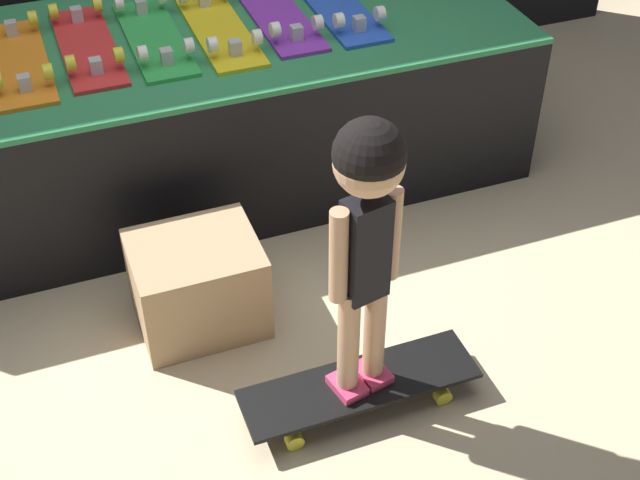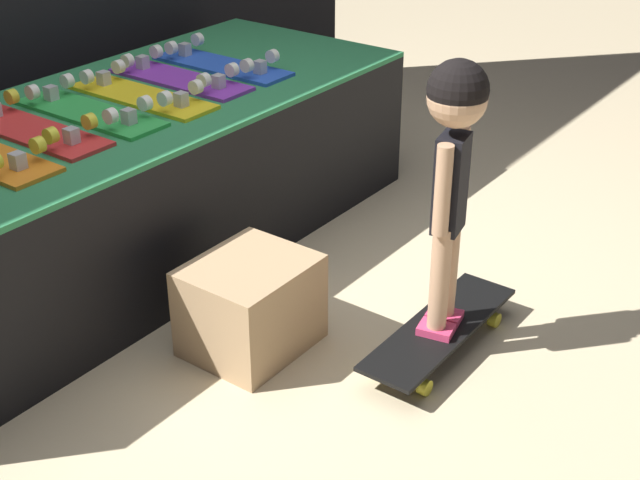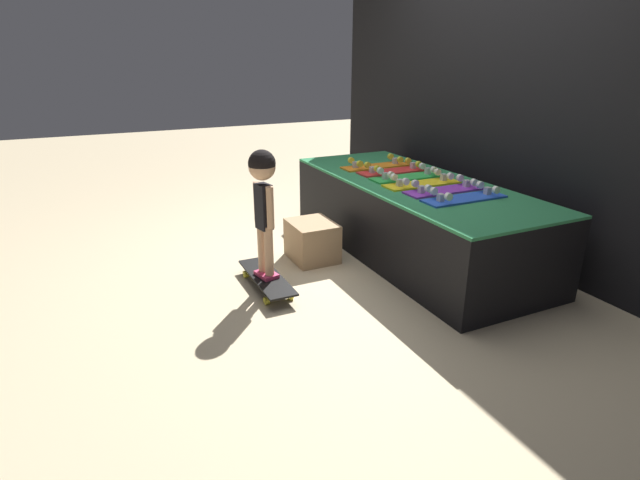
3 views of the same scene
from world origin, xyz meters
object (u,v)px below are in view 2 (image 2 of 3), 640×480
skateboard_on_floor (440,330)px  storage_box (251,306)px  skateboard_red_on_rack (32,128)px  skateboard_purple_on_rack (180,77)px  skateboard_green_on_rack (89,110)px  child (454,148)px  skateboard_yellow_on_rack (142,94)px  skateboard_blue_on_rack (222,63)px

skateboard_on_floor → storage_box: size_ratio=1.78×
skateboard_red_on_rack → skateboard_purple_on_rack: 0.70m
skateboard_green_on_rack → child: size_ratio=0.70×
skateboard_red_on_rack → skateboard_yellow_on_rack: bearing=-4.6°
skateboard_yellow_on_rack → skateboard_on_floor: (0.02, -1.30, -0.55)m
storage_box → child: bearing=-55.6°
skateboard_purple_on_rack → skateboard_blue_on_rack: 0.23m
skateboard_on_floor → skateboard_purple_on_rack: bearing=81.0°
skateboard_purple_on_rack → skateboard_yellow_on_rack: bearing=-172.4°
storage_box → skateboard_purple_on_rack: bearing=55.7°
skateboard_yellow_on_rack → child: 1.30m
skateboard_on_floor → child: size_ratio=0.79×
skateboard_green_on_rack → skateboard_blue_on_rack: 0.70m
skateboard_on_floor → storage_box: (-0.35, 0.51, 0.08)m
skateboard_red_on_rack → child: bearing=-69.9°
skateboard_yellow_on_rack → skateboard_purple_on_rack: bearing=7.6°
skateboard_green_on_rack → skateboard_yellow_on_rack: (0.23, -0.02, 0.00)m
skateboard_red_on_rack → skateboard_on_floor: (0.49, -1.33, -0.55)m
storage_box → skateboard_green_on_rack: bearing=83.4°
child → skateboard_blue_on_rack: bearing=59.4°
skateboard_yellow_on_rack → child: bearing=-89.0°
skateboard_blue_on_rack → child: 1.39m
skateboard_purple_on_rack → skateboard_on_floor: skateboard_purple_on_rack is taller
skateboard_green_on_rack → skateboard_on_floor: bearing=-79.0°
skateboard_green_on_rack → skateboard_yellow_on_rack: bearing=-5.0°
skateboard_yellow_on_rack → skateboard_on_floor: skateboard_yellow_on_rack is taller
skateboard_on_floor → storage_box: 0.62m
skateboard_green_on_rack → storage_box: (-0.09, -0.81, -0.47)m
child → skateboard_red_on_rack: bearing=98.1°
child → skateboard_on_floor: bearing=-102.0°
skateboard_red_on_rack → skateboard_on_floor: bearing=-69.9°
skateboard_green_on_rack → child: child is taller
skateboard_red_on_rack → storage_box: skateboard_red_on_rack is taller
skateboard_yellow_on_rack → skateboard_blue_on_rack: size_ratio=1.00×
skateboard_red_on_rack → skateboard_on_floor: size_ratio=0.88×
skateboard_red_on_rack → skateboard_purple_on_rack: bearing=-0.5°
skateboard_red_on_rack → storage_box: 0.96m
skateboard_blue_on_rack → skateboard_yellow_on_rack: bearing=-177.5°
skateboard_purple_on_rack → storage_box: size_ratio=1.57×
skateboard_purple_on_rack → skateboard_on_floor: size_ratio=0.88×
skateboard_yellow_on_rack → storage_box: bearing=-112.5°
skateboard_on_floor → skateboard_red_on_rack: bearing=110.1°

